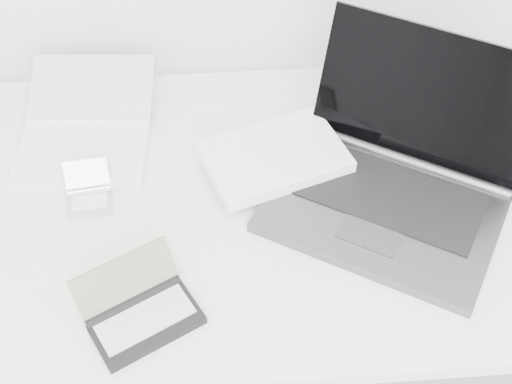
{
  "coord_description": "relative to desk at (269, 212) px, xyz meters",
  "views": [
    {
      "loc": [
        -0.1,
        0.61,
        1.79
      ],
      "look_at": [
        -0.03,
        1.51,
        0.79
      ],
      "focal_mm": 50.0,
      "sensor_mm": 36.0,
      "label": 1
    }
  ],
  "objects": [
    {
      "name": "desk",
      "position": [
        0.0,
        0.0,
        0.0
      ],
      "size": [
        1.6,
        0.8,
        0.73
      ],
      "color": "white",
      "rests_on": "ground"
    },
    {
      "name": "netbook_open_white",
      "position": [
        -0.38,
        0.18,
        0.07
      ],
      "size": [
        0.29,
        0.36,
        0.08
      ],
      "rotation": [
        0.0,
        0.0,
        -0.08
      ],
      "color": "white",
      "rests_on": "desk"
    },
    {
      "name": "palmtop_charcoal",
      "position": [
        -0.24,
        -0.26,
        0.07
      ],
      "size": [
        0.23,
        0.21,
        0.09
      ],
      "rotation": [
        0.0,
        0.0,
        0.49
      ],
      "color": "black",
      "rests_on": "desk"
    },
    {
      "name": "pda_silver",
      "position": [
        -0.36,
        0.02,
        0.06
      ],
      "size": [
        0.1,
        0.11,
        0.06
      ],
      "rotation": [
        0.0,
        0.0,
        0.11
      ],
      "color": "silver",
      "rests_on": "desk"
    },
    {
      "name": "laptop_large",
      "position": [
        0.19,
        0.01,
        0.09
      ],
      "size": [
        0.67,
        0.56,
        0.28
      ],
      "rotation": [
        0.0,
        0.0,
        -0.54
      ],
      "color": "#4E5053",
      "rests_on": "desk"
    }
  ]
}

